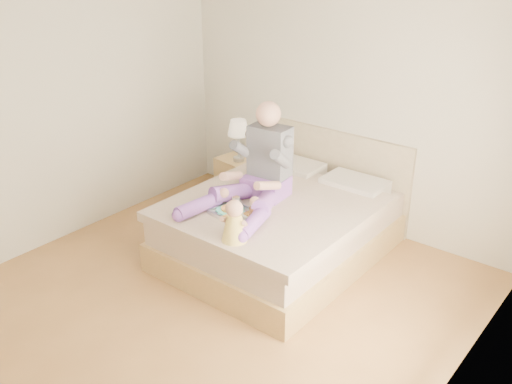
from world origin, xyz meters
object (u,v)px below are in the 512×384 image
Objects in this scene: nightstand at (240,181)px; baby at (235,224)px; adult at (258,173)px; bed at (284,223)px; tray at (236,212)px.

nightstand is 2.06m from baby.
adult is at bearing -34.98° from nightstand.
baby is (1.27, -1.55, 0.48)m from nightstand.
baby is at bearing -79.16° from bed.
adult is 0.80m from baby.
adult reaches higher than bed.
tray is at bearing -88.57° from adult.
bed is 1.24m from nightstand.
tray is 1.28× the size of baby.
nightstand is at bearing 133.42° from adult.
nightstand is at bearing 150.96° from bed.
adult is 0.44m from tray.
nightstand is 1.19× the size of tray.
bed is at bearing -22.37° from nightstand.
adult is at bearing 96.90° from baby.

